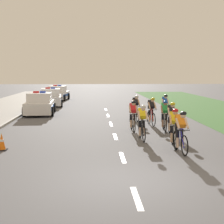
{
  "coord_description": "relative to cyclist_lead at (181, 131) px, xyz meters",
  "views": [
    {
      "loc": [
        -0.98,
        -9.15,
        2.86
      ],
      "look_at": [
        -0.14,
        6.95,
        1.1
      ],
      "focal_mm": 58.21,
      "sensor_mm": 36.0,
      "label": 1
    }
  ],
  "objects": [
    {
      "name": "ground_plane",
      "position": [
        -2.11,
        -3.43,
        -0.79
      ],
      "size": [
        160.0,
        160.0,
        0.0
      ],
      "primitive_type": "plane",
      "color": "#56565B"
    },
    {
      "name": "kerb_edge",
      "position": [
        -7.88,
        10.57,
        -0.72
      ],
      "size": [
        0.16,
        60.0,
        0.13
      ],
      "primitive_type": "cube",
      "color": "#9E9E99",
      "rests_on": "ground"
    },
    {
      "name": "lane_markings_centre",
      "position": [
        -2.11,
        5.42,
        -0.78
      ],
      "size": [
        0.14,
        21.6,
        0.01
      ],
      "color": "white",
      "rests_on": "ground"
    },
    {
      "name": "cyclist_lead",
      "position": [
        0.0,
        0.0,
        0.0
      ],
      "size": [
        0.44,
        1.72,
        1.56
      ],
      "color": "black",
      "rests_on": "ground"
    },
    {
      "name": "cyclist_second",
      "position": [
        -0.01,
        0.98,
        0.0
      ],
      "size": [
        0.45,
        1.72,
        1.56
      ],
      "color": "black",
      "rests_on": "ground"
    },
    {
      "name": "cyclist_third",
      "position": [
        -1.04,
        2.48,
        0.0
      ],
      "size": [
        0.42,
        1.72,
        1.56
      ],
      "color": "black",
      "rests_on": "ground"
    },
    {
      "name": "cyclist_fourth",
      "position": [
        0.49,
        3.76,
        0.0
      ],
      "size": [
        0.43,
        1.72,
        1.56
      ],
      "color": "black",
      "rests_on": "ground"
    },
    {
      "name": "cyclist_fifth",
      "position": [
        0.39,
        4.83,
        0.0
      ],
      "size": [
        0.44,
        1.72,
        1.56
      ],
      "color": "black",
      "rests_on": "ground"
    },
    {
      "name": "cyclist_sixth",
      "position": [
        -1.17,
        4.86,
        0.0
      ],
      "size": [
        0.42,
        1.72,
        1.56
      ],
      "color": "black",
      "rests_on": "ground"
    },
    {
      "name": "cyclist_seventh",
      "position": [
        0.06,
        6.84,
        0.0
      ],
      "size": [
        0.45,
        1.72,
        1.56
      ],
      "color": "black",
      "rests_on": "ground"
    },
    {
      "name": "cyclist_eighth",
      "position": [
        -0.58,
        8.74,
        0.0
      ],
      "size": [
        0.45,
        1.72,
        1.56
      ],
      "color": "black",
      "rests_on": "ground"
    },
    {
      "name": "cyclist_ninth",
      "position": [
        1.31,
        9.4,
        0.0
      ],
      "size": [
        0.42,
        1.72,
        1.56
      ],
      "color": "black",
      "rests_on": "ground"
    },
    {
      "name": "police_car_nearest",
      "position": [
        -6.75,
        12.41,
        -0.11
      ],
      "size": [
        2.17,
        4.49,
        1.59
      ],
      "color": "white",
      "rests_on": "ground"
    },
    {
      "name": "police_car_second",
      "position": [
        -6.74,
        18.73,
        -0.11
      ],
      "size": [
        2.3,
        4.54,
        1.59
      ],
      "color": "silver",
      "rests_on": "ground"
    },
    {
      "name": "police_car_third",
      "position": [
        -6.75,
        25.09,
        -0.11
      ],
      "size": [
        2.29,
        4.54,
        1.59
      ],
      "color": "white",
      "rests_on": "ground"
    },
    {
      "name": "traffic_cone_near",
      "position": [
        -6.47,
        0.79,
        -0.48
      ],
      "size": [
        0.36,
        0.36,
        0.64
      ],
      "color": "black",
      "rests_on": "ground"
    }
  ]
}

